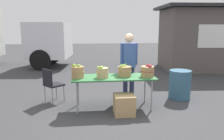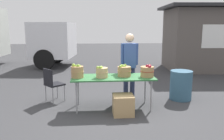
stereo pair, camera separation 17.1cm
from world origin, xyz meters
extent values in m
plane|color=#38383A|center=(0.00, 0.00, 0.00)|extent=(40.00, 40.00, 0.00)
cube|color=#2D6B38|center=(0.00, 0.00, 0.73)|extent=(1.90, 0.76, 0.03)
cylinder|color=#99999E|center=(-0.83, -0.30, 0.36)|extent=(0.04, 0.04, 0.72)
cylinder|color=#99999E|center=(0.83, -0.30, 0.36)|extent=(0.04, 0.04, 0.72)
cylinder|color=#99999E|center=(-0.83, 0.30, 0.36)|extent=(0.04, 0.04, 0.72)
cylinder|color=#99999E|center=(0.83, 0.30, 0.36)|extent=(0.04, 0.04, 0.72)
cylinder|color=#A87F51|center=(-0.81, -0.02, 0.88)|extent=(0.28, 0.28, 0.26)
torus|color=#A87F51|center=(-0.81, -0.02, 0.89)|extent=(0.30, 0.30, 0.01)
sphere|color=#7AA833|center=(-0.79, -0.05, 1.02)|extent=(0.08, 0.08, 0.08)
sphere|color=#8CB738|center=(-0.77, 0.02, 1.00)|extent=(0.08, 0.08, 0.08)
sphere|color=#8CB738|center=(-0.89, -0.02, 1.03)|extent=(0.08, 0.08, 0.08)
sphere|color=#8CB738|center=(-0.84, 0.01, 1.00)|extent=(0.08, 0.08, 0.08)
cylinder|color=tan|center=(-0.26, -0.06, 0.86)|extent=(0.27, 0.27, 0.22)
torus|color=tan|center=(-0.26, -0.06, 0.87)|extent=(0.29, 0.29, 0.01)
sphere|color=#9EC647|center=(-0.27, -0.04, 0.98)|extent=(0.07, 0.07, 0.07)
sphere|color=#9EC647|center=(-0.28, -0.10, 0.96)|extent=(0.07, 0.07, 0.07)
sphere|color=#9EC647|center=(-0.35, -0.08, 0.98)|extent=(0.08, 0.08, 0.08)
sphere|color=#7AA833|center=(-0.30, -0.13, 0.98)|extent=(0.08, 0.08, 0.08)
cylinder|color=#A87F51|center=(0.26, 0.03, 0.86)|extent=(0.31, 0.31, 0.23)
torus|color=#A87F51|center=(0.26, 0.03, 0.88)|extent=(0.33, 0.33, 0.01)
sphere|color=#7AA833|center=(0.20, 0.05, 0.99)|extent=(0.08, 0.08, 0.08)
sphere|color=#9EC647|center=(0.25, 0.02, 0.98)|extent=(0.07, 0.07, 0.07)
sphere|color=#8CB738|center=(0.21, 0.06, 0.97)|extent=(0.07, 0.07, 0.07)
sphere|color=#8CB738|center=(0.17, -0.03, 0.99)|extent=(0.07, 0.07, 0.07)
sphere|color=#8CB738|center=(0.24, 0.03, 0.99)|extent=(0.07, 0.07, 0.07)
sphere|color=#7AA833|center=(0.29, 0.15, 0.99)|extent=(0.08, 0.08, 0.08)
sphere|color=#7AA833|center=(0.26, 0.02, 0.98)|extent=(0.06, 0.06, 0.06)
cylinder|color=#A87F51|center=(0.78, -0.07, 0.87)|extent=(0.30, 0.30, 0.24)
torus|color=maroon|center=(0.78, -0.07, 0.88)|extent=(0.32, 0.32, 0.01)
sphere|color=maroon|center=(0.83, -0.10, 1.00)|extent=(0.06, 0.06, 0.06)
sphere|color=maroon|center=(0.82, -0.06, 0.98)|extent=(0.08, 0.08, 0.08)
sphere|color=maroon|center=(0.81, -0.17, 1.00)|extent=(0.08, 0.08, 0.08)
sphere|color=maroon|center=(0.78, -0.05, 0.98)|extent=(0.08, 0.08, 0.08)
sphere|color=maroon|center=(0.78, -0.06, 1.00)|extent=(0.07, 0.07, 0.07)
sphere|color=#B22319|center=(0.84, -0.04, 1.00)|extent=(0.07, 0.07, 0.07)
sphere|color=maroon|center=(0.78, -0.07, 0.98)|extent=(0.08, 0.08, 0.08)
cylinder|color=#262D4C|center=(0.57, 0.68, 0.42)|extent=(0.12, 0.12, 0.84)
cylinder|color=#262D4C|center=(0.40, 0.68, 0.42)|extent=(0.12, 0.12, 0.84)
cube|color=#334C8C|center=(0.48, 0.68, 1.15)|extent=(0.31, 0.23, 0.63)
sphere|color=beige|center=(0.48, 0.68, 1.60)|extent=(0.23, 0.23, 0.23)
cylinder|color=#334C8C|center=(0.67, 0.68, 1.18)|extent=(0.09, 0.09, 0.56)
cylinder|color=#334C8C|center=(0.30, 0.68, 1.18)|extent=(0.09, 0.09, 0.56)
cube|color=silver|center=(-2.29, 5.95, 1.25)|extent=(2.03, 2.29, 1.60)
cube|color=black|center=(-1.45, 5.85, 1.57)|extent=(0.24, 1.76, 0.80)
cylinder|color=black|center=(-2.34, 6.91, 0.45)|extent=(0.93, 0.38, 0.90)
cylinder|color=black|center=(-2.56, 5.02, 0.45)|extent=(0.93, 0.38, 0.90)
cube|color=#59514C|center=(4.35, 4.63, 1.30)|extent=(3.16, 2.61, 2.60)
cube|color=#262628|center=(4.35, 4.63, 2.68)|extent=(3.70, 3.14, 0.12)
cube|color=white|center=(4.43, 3.42, 1.50)|extent=(1.40, 0.14, 0.90)
cube|color=black|center=(-1.44, 0.62, 0.44)|extent=(0.56, 0.56, 0.04)
cube|color=black|center=(-1.57, 0.50, 0.66)|extent=(0.28, 0.32, 0.40)
cylinder|color=gray|center=(-1.20, 0.60, 0.21)|extent=(0.02, 0.02, 0.42)
cylinder|color=gray|center=(-1.42, 0.85, 0.21)|extent=(0.02, 0.02, 0.42)
cylinder|color=gray|center=(-1.45, 0.38, 0.21)|extent=(0.02, 0.02, 0.42)
cylinder|color=gray|center=(-1.68, 0.63, 0.21)|extent=(0.02, 0.02, 0.42)
cylinder|color=#335972|center=(1.82, 0.50, 0.38)|extent=(0.56, 0.56, 0.76)
cube|color=tan|center=(0.18, -0.44, 0.22)|extent=(0.44, 0.44, 0.44)
camera|label=1|loc=(-0.63, -5.19, 1.91)|focal=37.24mm
camera|label=2|loc=(-0.46, -5.20, 1.91)|focal=37.24mm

